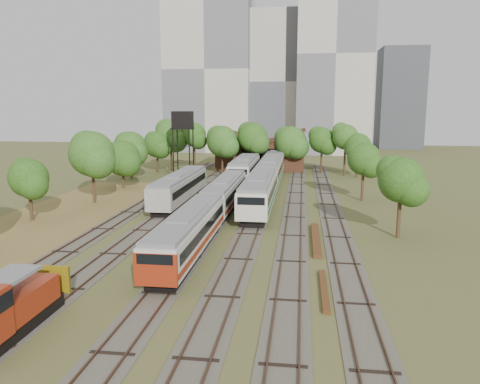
# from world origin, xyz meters

# --- Properties ---
(ground) EXTENTS (240.00, 240.00, 0.00)m
(ground) POSITION_xyz_m (0.00, 0.00, 0.00)
(ground) COLOR #475123
(ground) RESTS_ON ground
(dry_grass_patch) EXTENTS (14.00, 60.00, 0.04)m
(dry_grass_patch) POSITION_xyz_m (-18.00, 8.00, 0.02)
(dry_grass_patch) COLOR brown
(dry_grass_patch) RESTS_ON ground
(tracks) EXTENTS (24.60, 80.00, 0.19)m
(tracks) POSITION_xyz_m (-0.67, 25.00, 0.04)
(tracks) COLOR #4C473D
(tracks) RESTS_ON ground
(railcar_red_set) EXTENTS (2.73, 34.58, 3.37)m
(railcar_red_set) POSITION_xyz_m (-2.00, 12.56, 1.78)
(railcar_red_set) COLOR black
(railcar_red_set) RESTS_ON ground
(railcar_green_set) EXTENTS (3.13, 52.08, 3.87)m
(railcar_green_set) POSITION_xyz_m (2.00, 37.94, 2.05)
(railcar_green_set) COLOR black
(railcar_green_set) RESTS_ON ground
(railcar_rear) EXTENTS (3.14, 16.07, 3.88)m
(railcar_rear) POSITION_xyz_m (-2.00, 39.81, 2.05)
(railcar_rear) COLOR black
(railcar_rear) RESTS_ON ground
(old_grey_coach) EXTENTS (2.84, 18.00, 3.51)m
(old_grey_coach) POSITION_xyz_m (-8.00, 23.94, 1.92)
(old_grey_coach) COLOR black
(old_grey_coach) RESTS_ON ground
(water_tower) EXTENTS (3.15, 3.15, 10.88)m
(water_tower) POSITION_xyz_m (-12.76, 44.41, 9.17)
(water_tower) COLOR black
(water_tower) RESTS_ON ground
(rail_pile_near) EXTENTS (0.67, 10.08, 0.34)m
(rail_pile_near) POSITION_xyz_m (8.00, 9.23, 0.17)
(rail_pile_near) COLOR brown
(rail_pile_near) RESTS_ON ground
(rail_pile_far) EXTENTS (0.43, 6.88, 0.22)m
(rail_pile_far) POSITION_xyz_m (8.20, -2.27, 0.11)
(rail_pile_far) COLOR brown
(rail_pile_far) RESTS_ON ground
(maintenance_shed) EXTENTS (16.45, 11.55, 7.58)m
(maintenance_shed) POSITION_xyz_m (-1.00, 57.98, 2.91)
(maintenance_shed) COLOR #3C2015
(maintenance_shed) RESTS_ON ground
(tree_band_left) EXTENTS (8.02, 64.19, 8.91)m
(tree_band_left) POSITION_xyz_m (-19.71, 23.33, 5.20)
(tree_band_left) COLOR #382616
(tree_band_left) RESTS_ON ground
(tree_band_far) EXTENTS (36.14, 9.35, 9.37)m
(tree_band_far) POSITION_xyz_m (-3.08, 51.47, 6.07)
(tree_band_far) COLOR #382616
(tree_band_far) RESTS_ON ground
(tree_band_right) EXTENTS (5.92, 41.77, 7.33)m
(tree_band_right) POSITION_xyz_m (15.16, 31.85, 5.14)
(tree_band_right) COLOR #382616
(tree_band_right) RESTS_ON ground
(tower_left) EXTENTS (22.00, 16.00, 42.00)m
(tower_left) POSITION_xyz_m (-18.00, 95.00, 21.00)
(tower_left) COLOR #BAB3A3
(tower_left) RESTS_ON ground
(tower_centre) EXTENTS (20.00, 18.00, 36.00)m
(tower_centre) POSITION_xyz_m (2.00, 100.00, 18.00)
(tower_centre) COLOR #B3AFA3
(tower_centre) RESTS_ON ground
(tower_right) EXTENTS (18.00, 16.00, 48.00)m
(tower_right) POSITION_xyz_m (14.00, 92.00, 24.00)
(tower_right) COLOR #BAB3A3
(tower_right) RESTS_ON ground
(tower_far_right) EXTENTS (12.00, 12.00, 28.00)m
(tower_far_right) POSITION_xyz_m (34.00, 110.00, 14.00)
(tower_far_right) COLOR #3F4146
(tower_far_right) RESTS_ON ground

